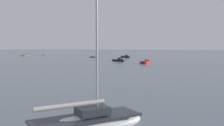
% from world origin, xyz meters
% --- Properties ---
extents(rowboat_moored_0, '(2.01, 4.53, 0.69)m').
position_xyz_m(rowboat_moored_0, '(-62.45, 67.09, 0.19)').
color(rowboat_moored_0, gold).
rests_on(rowboat_moored_0, ground).
extents(motorboat_moored_0, '(5.08, 3.98, 1.68)m').
position_xyz_m(motorboat_moored_0, '(-15.07, 76.94, 0.23)').
color(motorboat_moored_0, black).
rests_on(motorboat_moored_0, ground).
extents(sailboat_moored_0, '(4.29, 6.31, 6.82)m').
position_xyz_m(sailboat_moored_0, '(26.52, 4.96, 0.30)').
color(sailboat_moored_0, white).
rests_on(sailboat_moored_0, ground).
extents(motorboat_moored_1, '(4.28, 2.36, 1.54)m').
position_xyz_m(motorboat_moored_1, '(-3.63, 54.68, 0.23)').
color(motorboat_moored_1, black).
rests_on(motorboat_moored_1, ground).
extents(rowboat_moored_3, '(3.54, 1.76, 0.53)m').
position_xyz_m(rowboat_moored_3, '(-27.72, 72.45, 0.15)').
color(rowboat_moored_3, '#23602D').
rests_on(rowboat_moored_3, ground).
extents(motorboat_moored_2, '(2.16, 4.56, 1.51)m').
position_xyz_m(motorboat_moored_2, '(6.29, 51.33, 0.21)').
color(motorboat_moored_2, red).
rests_on(motorboat_moored_2, ground).
extents(rowboat_moored_5, '(2.14, 3.47, 0.52)m').
position_xyz_m(rowboat_moored_5, '(-63.66, 79.54, 0.14)').
color(rowboat_moored_5, white).
rests_on(rowboat_moored_5, ground).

